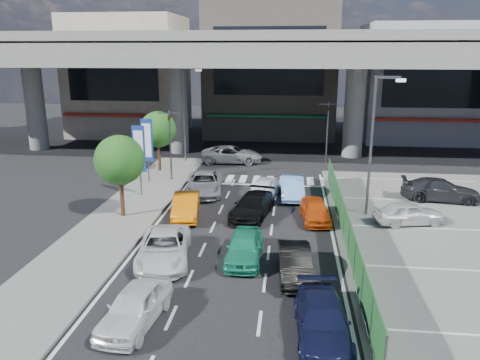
# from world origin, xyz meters

# --- Properties ---
(ground) EXTENTS (120.00, 120.00, 0.00)m
(ground) POSITION_xyz_m (0.00, 0.00, 0.00)
(ground) COLOR black
(ground) RESTS_ON ground
(parking_lot) EXTENTS (12.00, 28.00, 0.06)m
(parking_lot) POSITION_xyz_m (11.00, 2.00, 0.03)
(parking_lot) COLOR #595957
(parking_lot) RESTS_ON ground
(sidewalk_left) EXTENTS (4.00, 30.00, 0.12)m
(sidewalk_left) POSITION_xyz_m (-7.00, 4.00, 0.06)
(sidewalk_left) COLOR #595957
(sidewalk_left) RESTS_ON ground
(fence_run) EXTENTS (0.16, 22.00, 1.80)m
(fence_run) POSITION_xyz_m (5.30, 1.00, 0.90)
(fence_run) COLOR #21612B
(fence_run) RESTS_ON ground
(expressway) EXTENTS (64.00, 14.00, 10.75)m
(expressway) POSITION_xyz_m (0.00, 22.00, 8.76)
(expressway) COLOR slate
(expressway) RESTS_ON ground
(building_west) EXTENTS (12.00, 10.90, 13.00)m
(building_west) POSITION_xyz_m (-16.00, 31.97, 6.49)
(building_west) COLOR gray
(building_west) RESTS_ON ground
(building_center) EXTENTS (14.00, 10.90, 15.00)m
(building_center) POSITION_xyz_m (0.00, 32.97, 7.49)
(building_center) COLOR gray
(building_center) RESTS_ON ground
(building_east) EXTENTS (12.00, 10.90, 12.00)m
(building_east) POSITION_xyz_m (16.00, 31.97, 5.99)
(building_east) COLOR gray
(building_east) RESTS_ON ground
(traffic_light_left) EXTENTS (1.60, 1.24, 5.20)m
(traffic_light_left) POSITION_xyz_m (-6.20, 12.00, 3.94)
(traffic_light_left) COLOR #595B60
(traffic_light_left) RESTS_ON ground
(traffic_light_right) EXTENTS (1.60, 1.24, 5.20)m
(traffic_light_right) POSITION_xyz_m (5.50, 19.00, 3.94)
(traffic_light_right) COLOR #595B60
(traffic_light_right) RESTS_ON ground
(street_lamp_right) EXTENTS (1.65, 0.22, 8.00)m
(street_lamp_right) POSITION_xyz_m (7.17, 6.00, 4.77)
(street_lamp_right) COLOR #595B60
(street_lamp_right) RESTS_ON ground
(street_lamp_left) EXTENTS (1.65, 0.22, 8.00)m
(street_lamp_left) POSITION_xyz_m (-6.33, 18.00, 4.77)
(street_lamp_left) COLOR #595B60
(street_lamp_left) RESTS_ON ground
(signboard_near) EXTENTS (0.80, 0.14, 4.70)m
(signboard_near) POSITION_xyz_m (-7.20, 7.99, 3.06)
(signboard_near) COLOR #595B60
(signboard_near) RESTS_ON ground
(signboard_far) EXTENTS (0.80, 0.14, 4.70)m
(signboard_far) POSITION_xyz_m (-7.60, 10.99, 3.06)
(signboard_far) COLOR #595B60
(signboard_far) RESTS_ON ground
(tree_near) EXTENTS (2.80, 2.80, 4.80)m
(tree_near) POSITION_xyz_m (-7.00, 4.00, 3.39)
(tree_near) COLOR #382314
(tree_near) RESTS_ON ground
(tree_far) EXTENTS (2.80, 2.80, 4.80)m
(tree_far) POSITION_xyz_m (-7.80, 14.50, 3.39)
(tree_far) COLOR #382314
(tree_far) RESTS_ON ground
(van_white_back_left) EXTENTS (2.06, 4.12, 1.35)m
(van_white_back_left) POSITION_xyz_m (-2.74, -6.49, 0.67)
(van_white_back_left) COLOR silver
(van_white_back_left) RESTS_ON ground
(minivan_navy_back) EXTENTS (1.97, 4.39, 1.25)m
(minivan_navy_back) POSITION_xyz_m (3.73, -6.58, 0.62)
(minivan_navy_back) COLOR black
(minivan_navy_back) RESTS_ON ground
(sedan_white_mid_left) EXTENTS (3.01, 5.15, 1.35)m
(sedan_white_mid_left) POSITION_xyz_m (-3.08, -1.46, 0.67)
(sedan_white_mid_left) COLOR white
(sedan_white_mid_left) RESTS_ON ground
(taxi_teal_mid) EXTENTS (1.58, 3.92, 1.33)m
(taxi_teal_mid) POSITION_xyz_m (0.54, -0.93, 0.67)
(taxi_teal_mid) COLOR #1D926D
(taxi_teal_mid) RESTS_ON ground
(hatch_black_mid_right) EXTENTS (1.62, 3.94, 1.27)m
(hatch_black_mid_right) POSITION_xyz_m (2.83, -2.32, 0.64)
(hatch_black_mid_right) COLOR black
(hatch_black_mid_right) RESTS_ON ground
(taxi_orange_left) EXTENTS (2.00, 4.21, 1.33)m
(taxi_orange_left) POSITION_xyz_m (-3.40, 4.47, 0.67)
(taxi_orange_left) COLOR #D16905
(taxi_orange_left) RESTS_ON ground
(sedan_black_mid) EXTENTS (2.69, 4.82, 1.32)m
(sedan_black_mid) POSITION_xyz_m (0.41, 4.87, 0.66)
(sedan_black_mid) COLOR black
(sedan_black_mid) RESTS_ON ground
(taxi_orange_right) EXTENTS (1.86, 3.82, 1.25)m
(taxi_orange_right) POSITION_xyz_m (3.98, 4.65, 0.63)
(taxi_orange_right) COLOR #D3480D
(taxi_orange_right) RESTS_ON ground
(wagon_silver_front_left) EXTENTS (2.91, 5.22, 1.38)m
(wagon_silver_front_left) POSITION_xyz_m (-3.21, 9.15, 0.69)
(wagon_silver_front_left) COLOR #95979C
(wagon_silver_front_left) RESTS_ON ground
(sedan_white_front_mid) EXTENTS (2.30, 4.09, 1.31)m
(sedan_white_front_mid) POSITION_xyz_m (0.79, 8.52, 0.66)
(sedan_white_front_mid) COLOR white
(sedan_white_front_mid) RESTS_ON ground
(kei_truck_front_right) EXTENTS (1.64, 4.25, 1.38)m
(kei_truck_front_right) POSITION_xyz_m (2.66, 8.94, 0.69)
(kei_truck_front_right) COLOR #6A9FE7
(kei_truck_front_right) RESTS_ON ground
(crossing_wagon_silver) EXTENTS (5.31, 2.70, 1.44)m
(crossing_wagon_silver) POSITION_xyz_m (-2.51, 18.23, 0.72)
(crossing_wagon_silver) COLOR #929599
(crossing_wagon_silver) RESTS_ON ground
(parked_sedan_white) EXTENTS (3.97, 2.24, 1.28)m
(parked_sedan_white) POSITION_xyz_m (9.05, 4.55, 0.70)
(parked_sedan_white) COLOR silver
(parked_sedan_white) RESTS_ON parking_lot
(parked_sedan_dgrey) EXTENTS (5.00, 2.53, 1.39)m
(parked_sedan_dgrey) POSITION_xyz_m (12.04, 9.15, 0.76)
(parked_sedan_dgrey) COLOR #27282C
(parked_sedan_dgrey) RESTS_ON parking_lot
(traffic_cone) EXTENTS (0.36, 0.36, 0.67)m
(traffic_cone) POSITION_xyz_m (5.73, 4.32, 0.39)
(traffic_cone) COLOR #F93D0D
(traffic_cone) RESTS_ON parking_lot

